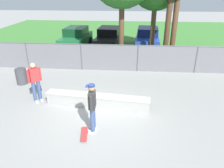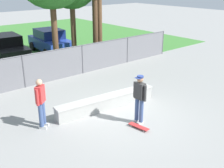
# 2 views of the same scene
# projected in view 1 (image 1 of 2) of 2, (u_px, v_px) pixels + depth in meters

# --- Properties ---
(ground_plane) EXTENTS (80.00, 80.00, 0.00)m
(ground_plane) POSITION_uv_depth(u_px,v_px,m) (97.00, 120.00, 8.27)
(ground_plane) COLOR gray
(grass_strip) EXTENTS (29.01, 20.00, 0.02)m
(grass_strip) POSITION_uv_depth(u_px,v_px,m) (118.00, 35.00, 22.51)
(grass_strip) COLOR #3D7A33
(grass_strip) RESTS_ON ground
(concrete_ledge) EXTENTS (4.47, 0.96, 0.56)m
(concrete_ledge) POSITION_uv_depth(u_px,v_px,m) (97.00, 101.00, 9.10)
(concrete_ledge) COLOR #999993
(concrete_ledge) RESTS_ON ground
(skateboarder) EXTENTS (0.31, 0.60, 1.84)m
(skateboarder) POSITION_uv_depth(u_px,v_px,m) (92.00, 106.00, 7.22)
(skateboarder) COLOR beige
(skateboarder) RESTS_ON ground
(skateboard) EXTENTS (0.32, 0.82, 0.09)m
(skateboard) POSITION_uv_depth(u_px,v_px,m) (84.00, 134.00, 7.39)
(skateboard) COLOR red
(skateboard) RESTS_ON ground
(chainlink_fence) EXTENTS (17.08, 0.07, 1.62)m
(chainlink_fence) POSITION_uv_depth(u_px,v_px,m) (109.00, 56.00, 12.81)
(chainlink_fence) COLOR #4C4C51
(chainlink_fence) RESTS_ON ground
(car_green) EXTENTS (2.26, 4.33, 1.66)m
(car_green) POSITION_uv_depth(u_px,v_px,m) (76.00, 37.00, 17.78)
(car_green) COLOR #1E6638
(car_green) RESTS_ON ground
(car_black) EXTENTS (2.26, 4.33, 1.66)m
(car_black) POSITION_uv_depth(u_px,v_px,m) (109.00, 38.00, 17.74)
(car_black) COLOR black
(car_black) RESTS_ON ground
(car_blue) EXTENTS (2.26, 4.33, 1.66)m
(car_blue) POSITION_uv_depth(u_px,v_px,m) (147.00, 38.00, 17.63)
(car_blue) COLOR #233D9E
(car_blue) RESTS_ON ground
(bystander) EXTENTS (0.47, 0.45, 1.82)m
(bystander) POSITION_uv_depth(u_px,v_px,m) (35.00, 81.00, 9.22)
(bystander) COLOR beige
(bystander) RESTS_ON ground
(trash_bin) EXTENTS (0.56, 0.56, 0.84)m
(trash_bin) POSITION_uv_depth(u_px,v_px,m) (21.00, 76.00, 11.21)
(trash_bin) COLOR #3F3F44
(trash_bin) RESTS_ON ground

